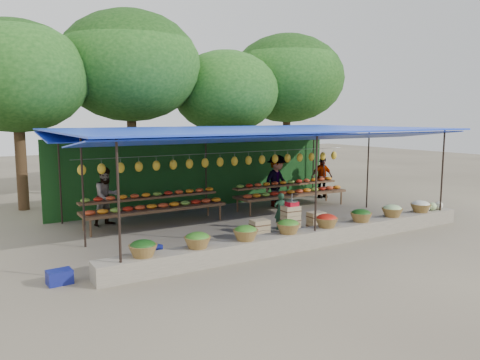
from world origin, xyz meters
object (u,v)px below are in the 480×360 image
crate_counter (290,223)px  vendor_seated (280,211)px  blue_crate_back (148,253)px  weighing_scale (292,203)px  blue_crate_front (60,277)px

crate_counter → vendor_seated: (0.11, 0.59, 0.21)m
blue_crate_back → weighing_scale: bearing=-16.5°
weighing_scale → blue_crate_front: bearing=-172.9°
weighing_scale → vendor_seated: 0.68m
crate_counter → vendor_seated: bearing=79.4°
blue_crate_front → blue_crate_back: (1.97, 0.56, 0.02)m
crate_counter → blue_crate_front: size_ratio=5.23×
blue_crate_front → vendor_seated: bearing=8.2°
crate_counter → blue_crate_back: (-4.08, -0.21, -0.15)m
weighing_scale → blue_crate_back: (-4.15, -0.21, -0.69)m
weighing_scale → blue_crate_front: weighing_scale is taller
weighing_scale → vendor_seated: bearing=85.5°
weighing_scale → crate_counter: bearing=-180.0°
crate_counter → weighing_scale: weighing_scale is taller
blue_crate_front → blue_crate_back: bearing=11.7°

